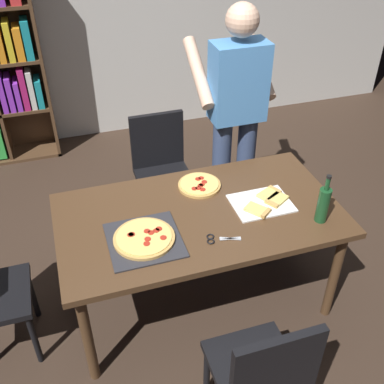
# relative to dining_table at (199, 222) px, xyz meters

# --- Properties ---
(ground_plane) EXTENTS (12.00, 12.00, 0.00)m
(ground_plane) POSITION_rel_dining_table_xyz_m (0.00, 0.00, -0.68)
(ground_plane) COLOR #38281E
(dining_table) EXTENTS (1.70, 0.93, 0.75)m
(dining_table) POSITION_rel_dining_table_xyz_m (0.00, 0.00, 0.00)
(dining_table) COLOR #4C331E
(dining_table) RESTS_ON ground_plane
(chair_near_camera) EXTENTS (0.42, 0.42, 0.90)m
(chair_near_camera) POSITION_rel_dining_table_xyz_m (-0.00, -0.95, -0.17)
(chair_near_camera) COLOR black
(chair_near_camera) RESTS_ON ground_plane
(chair_far_side) EXTENTS (0.42, 0.42, 0.90)m
(chair_far_side) POSITION_rel_dining_table_xyz_m (0.00, 0.95, -0.17)
(chair_far_side) COLOR black
(chair_far_side) RESTS_ON ground_plane
(person_serving_pizza) EXTENTS (0.55, 0.54, 1.75)m
(person_serving_pizza) POSITION_rel_dining_table_xyz_m (0.51, 0.73, 0.32)
(person_serving_pizza) COLOR #38476B
(person_serving_pizza) RESTS_ON ground_plane
(pepperoni_pizza_on_tray) EXTENTS (0.40, 0.40, 0.04)m
(pepperoni_pizza_on_tray) POSITION_rel_dining_table_xyz_m (-0.37, -0.14, 0.09)
(pepperoni_pizza_on_tray) COLOR #2D2D33
(pepperoni_pizza_on_tray) RESTS_ON dining_table
(pizza_slices_on_towel) EXTENTS (0.36, 0.29, 0.03)m
(pizza_slices_on_towel) POSITION_rel_dining_table_xyz_m (0.41, -0.04, 0.08)
(pizza_slices_on_towel) COLOR white
(pizza_slices_on_towel) RESTS_ON dining_table
(wine_bottle) EXTENTS (0.07, 0.07, 0.32)m
(wine_bottle) POSITION_rel_dining_table_xyz_m (0.65, -0.28, 0.19)
(wine_bottle) COLOR #194723
(wine_bottle) RESTS_ON dining_table
(kitchen_scissors) EXTENTS (0.20, 0.11, 0.01)m
(kitchen_scissors) POSITION_rel_dining_table_xyz_m (0.02, -0.26, 0.08)
(kitchen_scissors) COLOR silver
(kitchen_scissors) RESTS_ON dining_table
(second_pizza_plain) EXTENTS (0.28, 0.28, 0.03)m
(second_pizza_plain) POSITION_rel_dining_table_xyz_m (0.08, 0.26, 0.08)
(second_pizza_plain) COLOR tan
(second_pizza_plain) RESTS_ON dining_table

